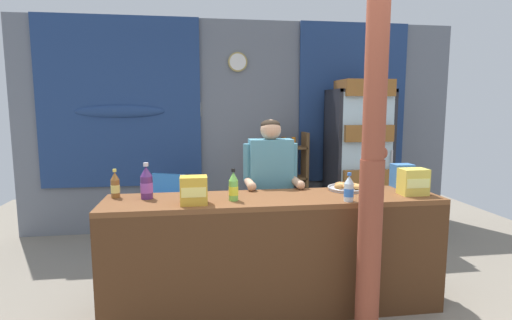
# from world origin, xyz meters

# --- Properties ---
(ground_plane) EXTENTS (7.78, 7.78, 0.00)m
(ground_plane) POSITION_xyz_m (0.00, 1.11, 0.00)
(ground_plane) COLOR gray
(back_wall_curtained) EXTENTS (5.78, 0.22, 2.75)m
(back_wall_curtained) POSITION_xyz_m (-0.04, 2.81, 1.42)
(back_wall_curtained) COLOR slate
(back_wall_curtained) RESTS_ON ground
(stall_counter) EXTENTS (2.68, 0.60, 0.93)m
(stall_counter) POSITION_xyz_m (-0.03, 0.44, 0.57)
(stall_counter) COLOR brown
(stall_counter) RESTS_ON ground
(timber_post) EXTENTS (0.19, 0.17, 2.57)m
(timber_post) POSITION_xyz_m (0.57, 0.08, 1.23)
(timber_post) COLOR brown
(timber_post) RESTS_ON ground
(drink_fridge) EXTENTS (0.72, 0.64, 1.97)m
(drink_fridge) POSITION_xyz_m (1.39, 2.25, 1.08)
(drink_fridge) COLOR #232328
(drink_fridge) RESTS_ON ground
(bottle_shelf_rack) EXTENTS (0.48, 0.28, 1.31)m
(bottle_shelf_rack) POSITION_xyz_m (0.54, 2.51, 0.68)
(bottle_shelf_rack) COLOR brown
(bottle_shelf_rack) RESTS_ON ground
(plastic_lawn_chair) EXTENTS (0.58, 0.58, 0.86)m
(plastic_lawn_chair) POSITION_xyz_m (-1.02, 2.11, 0.49)
(plastic_lawn_chair) COLOR #3884D6
(plastic_lawn_chair) RESTS_ON ground
(shopkeeper) EXTENTS (0.51, 0.42, 1.53)m
(shopkeeper) POSITION_xyz_m (0.04, 1.06, 0.97)
(shopkeeper) COLOR #28282D
(shopkeeper) RESTS_ON ground
(soda_bottle_grape_soda) EXTENTS (0.10, 0.10, 0.29)m
(soda_bottle_grape_soda) POSITION_xyz_m (-1.03, 0.64, 1.05)
(soda_bottle_grape_soda) COLOR #56286B
(soda_bottle_grape_soda) RESTS_ON stall_counter
(soda_bottle_iced_tea) EXTENTS (0.07, 0.07, 0.23)m
(soda_bottle_iced_tea) POSITION_xyz_m (-1.28, 0.71, 1.03)
(soda_bottle_iced_tea) COLOR brown
(soda_bottle_iced_tea) RESTS_ON stall_counter
(soda_bottle_water) EXTENTS (0.07, 0.07, 0.22)m
(soda_bottle_water) POSITION_xyz_m (0.50, 0.32, 1.03)
(soda_bottle_water) COLOR silver
(soda_bottle_water) RESTS_ON stall_counter
(soda_bottle_lime_soda) EXTENTS (0.07, 0.07, 0.25)m
(soda_bottle_lime_soda) POSITION_xyz_m (-0.36, 0.47, 1.04)
(soda_bottle_lime_soda) COLOR #75C64C
(soda_bottle_lime_soda) RESTS_ON stall_counter
(snack_box_choco_powder) EXTENTS (0.20, 0.15, 0.21)m
(snack_box_choco_powder) POSITION_xyz_m (-0.67, 0.40, 1.04)
(snack_box_choco_powder) COLOR gold
(snack_box_choco_powder) RESTS_ON stall_counter
(snack_box_instant_noodle) EXTENTS (0.21, 0.16, 0.21)m
(snack_box_instant_noodle) POSITION_xyz_m (1.11, 0.46, 1.04)
(snack_box_instant_noodle) COLOR #EAD14C
(snack_box_instant_noodle) RESTS_ON stall_counter
(snack_box_biscuit) EXTENTS (0.18, 0.14, 0.21)m
(snack_box_biscuit) POSITION_xyz_m (1.18, 0.78, 1.04)
(snack_box_biscuit) COLOR #3D75B7
(snack_box_biscuit) RESTS_ON stall_counter
(pastry_tray) EXTENTS (0.34, 0.34, 0.07)m
(pastry_tray) POSITION_xyz_m (0.65, 0.72, 0.96)
(pastry_tray) COLOR #BCBCC1
(pastry_tray) RESTS_ON stall_counter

